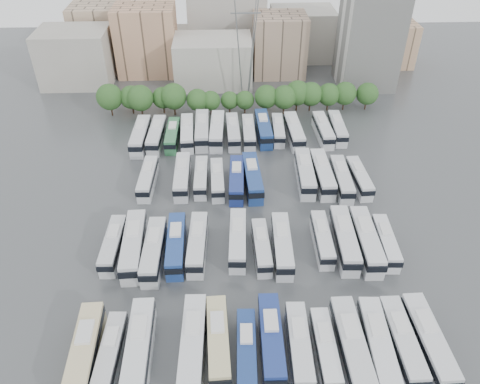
{
  "coord_description": "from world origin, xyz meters",
  "views": [
    {
      "loc": [
        -3.69,
        -59.32,
        52.17
      ],
      "look_at": [
        -1.07,
        6.26,
        3.0
      ],
      "focal_mm": 35.0,
      "sensor_mm": 36.0,
      "label": 1
    }
  ],
  "objects_px": {
    "bus_r3_s12": "(323,130)",
    "bus_r0_s12": "(402,342)",
    "bus_r0_s8": "(299,346)",
    "bus_r1_s11": "(344,239)",
    "bus_r1_s3": "(176,245)",
    "bus_r2_s10": "(305,173)",
    "bus_r0_s2": "(139,348)",
    "bus_r0_s5": "(218,341)",
    "bus_r3_s7": "(249,132)",
    "bus_r0_s0": "(85,353)",
    "apartment_tower": "(370,35)",
    "bus_r2_s11": "(322,174)",
    "bus_r2_s7": "(253,177)",
    "bus_r1_s13": "(386,242)",
    "bus_r3_s8": "(264,128)",
    "bus_r1_s7": "(262,247)",
    "bus_r0_s7": "(271,340)",
    "bus_r3_s9": "(278,130)",
    "bus_r3_s5": "(217,131)",
    "bus_r0_s6": "(246,351)",
    "bus_r1_s10": "(322,239)",
    "bus_r1_s8": "(282,245)",
    "bus_r3_s1": "(156,135)",
    "bus_r1_s6": "(238,239)",
    "bus_r2_s4": "(201,177)",
    "bus_r2_s3": "(182,176)",
    "bus_r3_s13": "(337,128)",
    "bus_r0_s10": "(352,347)",
    "bus_r2_s1": "(148,178)",
    "bus_r3_s3": "(187,133)",
    "bus_r1_s4": "(197,244)",
    "bus_r3_s0": "(140,135)",
    "bus_r2_s5": "(217,179)",
    "electricity_pylon": "(246,24)",
    "bus_r0_s1": "(111,353)",
    "bus_r1_s2": "(154,250)",
    "bus_r3_s6": "(233,131)",
    "bus_r3_s10": "(294,131)",
    "bus_r2_s6": "(237,179)",
    "bus_r0_s13": "(428,341)",
    "bus_r0_s9": "(325,349)",
    "bus_r1_s0": "(113,245)",
    "bus_r1_s1": "(134,245)",
    "bus_r0_s4": "(193,343)"
  },
  "relations": [
    {
      "from": "bus_r0_s2",
      "to": "bus_r1_s11",
      "type": "relative_size",
      "value": 1.0
    },
    {
      "from": "bus_r0_s0",
      "to": "apartment_tower",
      "type": "bearing_deg",
      "value": 54.39
    },
    {
      "from": "bus_r0_s8",
      "to": "bus_r1_s11",
      "type": "relative_size",
      "value": 0.89
    },
    {
      "from": "bus_r0_s2",
      "to": "bus_r1_s2",
      "type": "height_order",
      "value": "bus_r0_s2"
    },
    {
      "from": "bus_r2_s10",
      "to": "bus_r0_s7",
      "type": "bearing_deg",
      "value": -102.86
    },
    {
      "from": "bus_r0_s0",
      "to": "bus_r0_s10",
      "type": "height_order",
      "value": "bus_r0_s10"
    },
    {
      "from": "bus_r2_s7",
      "to": "bus_r1_s13",
      "type": "bearing_deg",
      "value": -45.14
    },
    {
      "from": "bus_r2_s3",
      "to": "bus_r3_s8",
      "type": "relative_size",
      "value": 0.96
    },
    {
      "from": "bus_r0_s7",
      "to": "bus_r2_s11",
      "type": "xyz_separation_m",
      "value": [
        13.08,
        36.28,
        0.07
      ]
    },
    {
      "from": "bus_r2_s1",
      "to": "bus_r3_s3",
      "type": "bearing_deg",
      "value": 70.8
    },
    {
      "from": "bus_r1_s11",
      "to": "bus_r2_s5",
      "type": "distance_m",
      "value": 26.69
    },
    {
      "from": "bus_r3_s0",
      "to": "bus_r3_s8",
      "type": "distance_m",
      "value": 26.63
    },
    {
      "from": "bus_r3_s8",
      "to": "bus_r1_s7",
      "type": "bearing_deg",
      "value": -96.91
    },
    {
      "from": "bus_r0_s5",
      "to": "bus_r0_s7",
      "type": "bearing_deg",
      "value": -3.42
    },
    {
      "from": "bus_r0_s0",
      "to": "bus_r2_s11",
      "type": "distance_m",
      "value": 51.92
    },
    {
      "from": "bus_r0_s2",
      "to": "bus_r1_s3",
      "type": "xyz_separation_m",
      "value": [
        3.24,
        18.51,
        -0.14
      ]
    },
    {
      "from": "bus_r1_s3",
      "to": "bus_r3_s5",
      "type": "xyz_separation_m",
      "value": [
        6.43,
        35.65,
        0.12
      ]
    },
    {
      "from": "bus_r1_s6",
      "to": "bus_r2_s10",
      "type": "distance_m",
      "value": 22.31
    },
    {
      "from": "bus_r0_s12",
      "to": "bus_r3_s3",
      "type": "relative_size",
      "value": 1.0
    },
    {
      "from": "bus_r2_s1",
      "to": "bus_r1_s13",
      "type": "bearing_deg",
      "value": -23.39
    },
    {
      "from": "bus_r3_s8",
      "to": "bus_r3_s9",
      "type": "bearing_deg",
      "value": -6.49
    },
    {
      "from": "bus_r1_s8",
      "to": "bus_r3_s1",
      "type": "distance_m",
      "value": 42.1
    },
    {
      "from": "bus_r3_s12",
      "to": "bus_r0_s4",
      "type": "bearing_deg",
      "value": -118.08
    },
    {
      "from": "bus_r3_s6",
      "to": "bus_r0_s2",
      "type": "bearing_deg",
      "value": -105.14
    },
    {
      "from": "bus_r0_s5",
      "to": "bus_r3_s7",
      "type": "distance_m",
      "value": 53.33
    },
    {
      "from": "bus_r2_s4",
      "to": "bus_r0_s8",
      "type": "bearing_deg",
      "value": -70.02
    },
    {
      "from": "bus_r3_s12",
      "to": "bus_r0_s12",
      "type": "bearing_deg",
      "value": -91.98
    },
    {
      "from": "bus_r0_s2",
      "to": "bus_r3_s5",
      "type": "bearing_deg",
      "value": 79.28
    },
    {
      "from": "bus_r0_s1",
      "to": "bus_r1_s10",
      "type": "relative_size",
      "value": 0.97
    },
    {
      "from": "bus_r2_s3",
      "to": "bus_r3_s13",
      "type": "height_order",
      "value": "bus_r2_s3"
    },
    {
      "from": "bus_r0_s2",
      "to": "bus_r1_s11",
      "type": "bearing_deg",
      "value": 31.45
    },
    {
      "from": "bus_r0_s12",
      "to": "bus_r2_s4",
      "type": "distance_m",
      "value": 45.75
    },
    {
      "from": "apartment_tower",
      "to": "bus_r2_s3",
      "type": "xyz_separation_m",
      "value": [
        -45.68,
        -44.88,
        -11.1
      ]
    },
    {
      "from": "bus_r0_s9",
      "to": "bus_r1_s0",
      "type": "bearing_deg",
      "value": 146.4
    },
    {
      "from": "bus_r1_s6",
      "to": "bus_r2_s4",
      "type": "distance_m",
      "value": 18.79
    },
    {
      "from": "bus_r0_s7",
      "to": "bus_r2_s6",
      "type": "xyz_separation_m",
      "value": [
        -3.18,
        35.25,
        -0.06
      ]
    },
    {
      "from": "bus_r0_s8",
      "to": "bus_r3_s13",
      "type": "distance_m",
      "value": 57.36
    },
    {
      "from": "bus_r1_s11",
      "to": "bus_r0_s9",
      "type": "bearing_deg",
      "value": -106.52
    },
    {
      "from": "bus_r0_s8",
      "to": "bus_r3_s5",
      "type": "relative_size",
      "value": 0.9
    },
    {
      "from": "bus_r1_s13",
      "to": "bus_r3_s10",
      "type": "height_order",
      "value": "bus_r3_s10"
    },
    {
      "from": "bus_r0_s10",
      "to": "bus_r0_s2",
      "type": "bearing_deg",
      "value": 177.32
    },
    {
      "from": "bus_r0_s2",
      "to": "bus_r1_s3",
      "type": "bearing_deg",
      "value": 79.49
    },
    {
      "from": "bus_r0_s13",
      "to": "bus_r3_s9",
      "type": "bearing_deg",
      "value": 101.87
    },
    {
      "from": "bus_r2_s1",
      "to": "bus_r3_s5",
      "type": "relative_size",
      "value": 0.88
    },
    {
      "from": "bus_r1_s4",
      "to": "bus_r2_s3",
      "type": "distance_m",
      "value": 18.9
    },
    {
      "from": "bus_r1_s3",
      "to": "bus_r2_s10",
      "type": "xyz_separation_m",
      "value": [
        23.05,
        18.74,
        0.11
      ]
    },
    {
      "from": "bus_r0_s6",
      "to": "bus_r1_s10",
      "type": "xyz_separation_m",
      "value": [
        13.09,
        19.91,
        0.01
      ]
    },
    {
      "from": "bus_r1_s8",
      "to": "electricity_pylon",
      "type": "bearing_deg",
      "value": 94.94
    },
    {
      "from": "bus_r1_s1",
      "to": "bus_r3_s13",
      "type": "bearing_deg",
      "value": 40.35
    },
    {
      "from": "bus_r1_s4",
      "to": "bus_r2_s7",
      "type": "xyz_separation_m",
      "value": [
        9.72,
        17.61,
        0.11
      ]
    }
  ]
}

